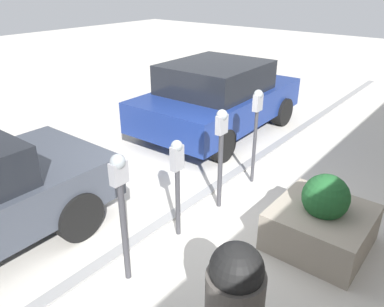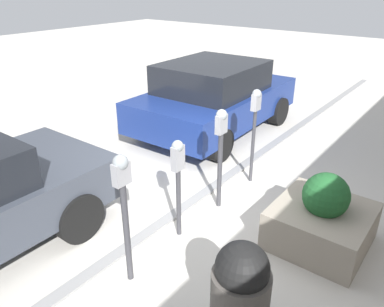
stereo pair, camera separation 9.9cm
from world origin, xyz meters
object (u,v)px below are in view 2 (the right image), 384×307
(parking_meter_fourth, at_px, (255,116))
(planter_box, at_px, (322,219))
(parking_meter_middle, at_px, (221,141))
(parked_car_middle, at_px, (215,97))
(parking_meter_nearest, at_px, (123,197))
(parking_meter_second, at_px, (178,170))
(trash_bin, at_px, (240,298))

(parking_meter_fourth, bearing_deg, planter_box, -120.76)
(parking_meter_middle, distance_m, parking_meter_fourth, 0.96)
(parked_car_middle, bearing_deg, parking_meter_middle, -145.69)
(parking_meter_nearest, xyz_separation_m, parking_meter_second, (0.96, 0.08, -0.12))
(parking_meter_second, height_order, planter_box, parking_meter_second)
(planter_box, relative_size, parked_car_middle, 0.29)
(parking_meter_nearest, relative_size, parking_meter_fourth, 0.98)
(parking_meter_fourth, relative_size, planter_box, 1.35)
(parked_car_middle, bearing_deg, trash_bin, -144.75)
(parked_car_middle, relative_size, trash_bin, 3.50)
(parking_meter_nearest, height_order, parking_meter_fourth, parking_meter_fourth)
(planter_box, height_order, trash_bin, trash_bin)
(parking_meter_nearest, distance_m, parking_meter_fourth, 2.79)
(parking_meter_nearest, xyz_separation_m, parked_car_middle, (4.26, 1.81, -0.28))
(parking_meter_nearest, xyz_separation_m, planter_box, (1.90, -1.44, -0.71))
(parking_meter_nearest, bearing_deg, parking_meter_middle, 1.43)
(trash_bin, bearing_deg, parking_meter_nearest, 90.67)
(parking_meter_nearest, bearing_deg, planter_box, -37.12)
(parking_meter_middle, bearing_deg, parking_meter_second, 177.83)
(parking_meter_second, relative_size, parking_meter_fourth, 0.86)
(parking_meter_nearest, relative_size, parking_meter_second, 1.14)
(parked_car_middle, bearing_deg, parking_meter_nearest, -158.68)
(parking_meter_fourth, height_order, trash_bin, parking_meter_fourth)
(parking_meter_second, bearing_deg, planter_box, -58.09)
(planter_box, bearing_deg, parking_meter_middle, 92.56)
(planter_box, xyz_separation_m, trash_bin, (-1.89, 0.06, 0.21))
(parking_meter_nearest, relative_size, trash_bin, 1.36)
(parking_meter_fourth, xyz_separation_m, planter_box, (-0.88, -1.49, -0.78))
(parking_meter_nearest, bearing_deg, trash_bin, -89.33)
(parking_meter_middle, bearing_deg, parking_meter_fourth, 0.10)
(parking_meter_nearest, height_order, parking_meter_second, parking_meter_nearest)
(parking_meter_middle, height_order, parking_meter_fourth, parking_meter_fourth)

